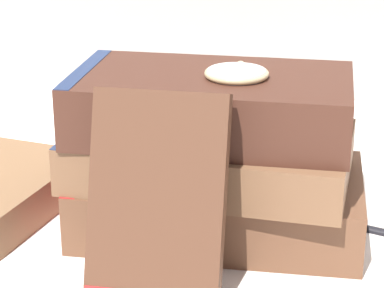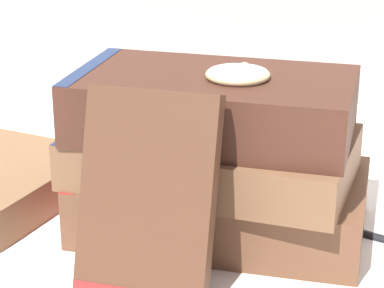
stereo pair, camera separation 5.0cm
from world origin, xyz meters
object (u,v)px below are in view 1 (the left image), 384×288
object	(u,v)px
book_flat_top	(204,104)
pocket_watch	(237,73)
book_leaning_front	(157,207)
book_flat_middle	(204,155)
book_flat_bottom	(213,200)

from	to	relation	value
book_flat_top	pocket_watch	xyz separation A→B (m)	(0.03, -0.00, 0.03)
book_leaning_front	pocket_watch	distance (m)	0.13
book_flat_middle	book_leaning_front	size ratio (longest dim) A/B	1.54
book_flat_middle	book_leaning_front	xyz separation A→B (m)	(-0.02, -0.10, 0.00)
book_flat_middle	pocket_watch	distance (m)	0.07
book_flat_middle	book_leaning_front	distance (m)	0.10
book_flat_middle	pocket_watch	world-z (taller)	pocket_watch
book_flat_middle	book_leaning_front	bearing A→B (deg)	-94.89
book_leaning_front	pocket_watch	xyz separation A→B (m)	(0.04, 0.10, 0.07)
book_flat_bottom	book_flat_top	world-z (taller)	book_flat_top
book_flat_top	book_leaning_front	xyz separation A→B (m)	(-0.02, -0.10, -0.04)
book_flat_bottom	pocket_watch	bearing A→B (deg)	-35.17
book_flat_middle	book_flat_top	world-z (taller)	book_flat_top
book_flat_middle	book_flat_top	size ratio (longest dim) A/B	1.05
book_leaning_front	book_flat_top	bearing A→B (deg)	81.22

